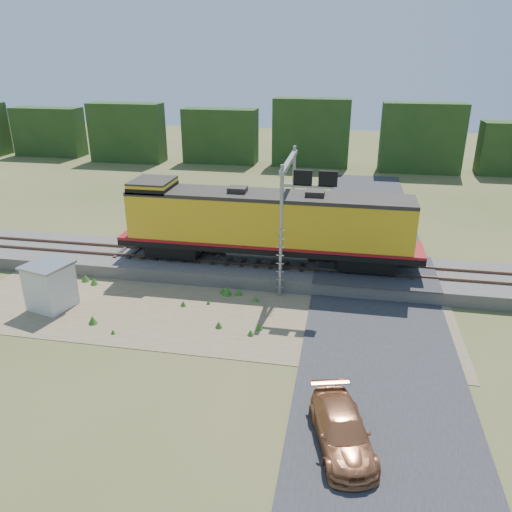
% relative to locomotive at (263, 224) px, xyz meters
% --- Properties ---
extents(ground, '(140.00, 140.00, 0.00)m').
position_rel_locomotive_xyz_m(ground, '(-0.29, -6.00, -3.27)').
color(ground, '#475123').
rests_on(ground, ground).
extents(ballast, '(70.00, 5.00, 0.80)m').
position_rel_locomotive_xyz_m(ballast, '(-0.29, -0.00, -2.87)').
color(ballast, slate).
rests_on(ballast, ground).
extents(rails, '(70.00, 1.54, 0.16)m').
position_rel_locomotive_xyz_m(rails, '(-0.29, -0.00, -2.39)').
color(rails, brown).
rests_on(rails, ballast).
extents(dirt_shoulder, '(26.00, 8.00, 0.03)m').
position_rel_locomotive_xyz_m(dirt_shoulder, '(-2.29, -5.50, -3.26)').
color(dirt_shoulder, '#8C7754').
rests_on(dirt_shoulder, ground).
extents(road, '(7.00, 66.00, 0.86)m').
position_rel_locomotive_xyz_m(road, '(6.71, -5.26, -3.18)').
color(road, '#38383A').
rests_on(road, ground).
extents(tree_line_north, '(130.00, 3.00, 6.50)m').
position_rel_locomotive_xyz_m(tree_line_north, '(-0.29, 32.00, -0.20)').
color(tree_line_north, '#1F3C16').
rests_on(tree_line_north, ground).
extents(weed_clumps, '(15.00, 6.20, 0.56)m').
position_rel_locomotive_xyz_m(weed_clumps, '(-3.79, -5.90, -3.27)').
color(weed_clumps, '#356C1E').
rests_on(weed_clumps, ground).
extents(locomotive, '(18.15, 2.77, 4.68)m').
position_rel_locomotive_xyz_m(locomotive, '(0.00, 0.00, 0.00)').
color(locomotive, black).
rests_on(locomotive, rails).
extents(shed, '(2.59, 2.59, 2.52)m').
position_rel_locomotive_xyz_m(shed, '(-10.36, -6.39, -1.99)').
color(shed, silver).
rests_on(shed, ground).
extents(signal_gantry, '(2.95, 6.20, 7.45)m').
position_rel_locomotive_xyz_m(signal_gantry, '(1.83, -0.68, 2.29)').
color(signal_gantry, gray).
rests_on(signal_gantry, ground).
extents(car, '(2.82, 4.62, 1.25)m').
position_rel_locomotive_xyz_m(car, '(5.17, -13.87, -2.64)').
color(car, '#AB683F').
rests_on(car, ground).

